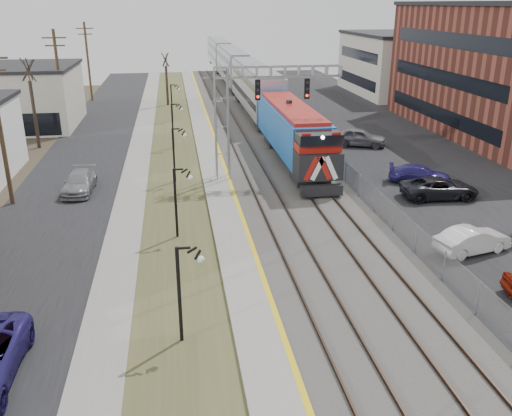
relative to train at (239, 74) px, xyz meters
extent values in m
cube|color=black|center=(-17.00, -32.08, -2.90)|extent=(7.00, 120.00, 0.04)
cube|color=gray|center=(-12.50, -32.08, -2.88)|extent=(2.00, 120.00, 0.08)
cube|color=#404826|center=(-9.50, -32.08, -2.89)|extent=(4.00, 120.00, 0.06)
cube|color=gray|center=(-6.50, -32.08, -2.80)|extent=(2.00, 120.00, 0.24)
cube|color=#595651|center=(-1.50, -32.08, -2.82)|extent=(8.00, 120.00, 0.20)
cube|color=black|center=(10.50, -32.08, -2.90)|extent=(16.00, 120.00, 0.04)
cube|color=gold|center=(-5.62, -32.08, -2.67)|extent=(0.24, 120.00, 0.01)
cube|color=#2D2119|center=(-4.25, -32.08, -2.64)|extent=(0.08, 120.00, 0.15)
cube|color=#2D2119|center=(-2.75, -32.08, -2.64)|extent=(0.08, 120.00, 0.15)
cube|color=#2D2119|center=(-0.75, -32.08, -2.64)|extent=(0.08, 120.00, 0.15)
cube|color=#2D2119|center=(0.75, -32.08, -2.64)|extent=(0.08, 120.00, 0.15)
cube|color=blue|center=(0.00, -35.72, -0.44)|extent=(3.00, 17.00, 4.25)
cube|color=black|center=(0.00, -44.42, -2.22)|extent=(2.80, 0.50, 0.70)
cube|color=#ADAFB9|center=(0.00, -15.42, 0.09)|extent=(3.00, 22.00, 5.33)
cube|color=#ADAFB9|center=(0.00, 7.38, 0.09)|extent=(3.00, 22.00, 5.33)
cube|color=#ADAFB9|center=(0.00, 30.18, 0.09)|extent=(3.00, 22.00, 5.33)
cube|color=gray|center=(-6.00, -39.08, 1.08)|extent=(1.00, 1.00, 8.00)
cube|color=gray|center=(-2.00, -39.08, 4.83)|extent=(9.00, 0.80, 0.80)
cube|color=black|center=(-3.50, -39.53, 3.68)|extent=(0.35, 0.25, 1.40)
cube|color=black|center=(0.00, -39.53, 3.68)|extent=(0.35, 0.25, 1.40)
cylinder|color=black|center=(-9.50, -59.08, -0.92)|extent=(0.14, 0.14, 4.00)
cylinder|color=black|center=(-9.50, -49.08, -0.92)|extent=(0.14, 0.14, 4.00)
cylinder|color=black|center=(-9.50, -39.08, -0.92)|extent=(0.14, 0.14, 4.00)
cylinder|color=black|center=(-9.50, -29.08, -0.92)|extent=(0.14, 0.14, 4.00)
cylinder|color=black|center=(-9.50, -17.08, -0.92)|extent=(0.14, 0.14, 4.00)
cylinder|color=#4C3823|center=(-20.00, -42.08, 2.08)|extent=(0.28, 0.28, 10.00)
cylinder|color=#4C3823|center=(-20.00, -22.08, 2.08)|extent=(0.28, 0.28, 10.00)
cylinder|color=#4C3823|center=(-20.00, -2.08, 2.08)|extent=(0.28, 0.28, 10.00)
cube|color=gray|center=(2.70, -32.08, -2.12)|extent=(0.04, 120.00, 1.60)
cube|color=#BBB3A4|center=(-26.50, -17.08, 0.08)|extent=(14.00, 12.00, 6.00)
cube|color=#BBB3A4|center=(24.50, -2.08, 1.08)|extent=(16.00, 18.00, 8.00)
cylinder|color=#382D23|center=(-21.50, -27.08, 0.06)|extent=(0.30, 0.30, 5.95)
cylinder|color=#382D23|center=(-10.00, -7.08, -0.47)|extent=(0.30, 0.30, 4.90)
imported|color=white|center=(5.66, -53.37, -2.24)|extent=(4.33, 2.37, 1.35)
imported|color=black|center=(7.85, -45.22, -2.22)|extent=(5.18, 2.60, 1.41)
imported|color=navy|center=(7.98, -41.92, -2.28)|extent=(4.72, 3.27, 1.27)
imported|color=slate|center=(7.18, -30.90, -2.10)|extent=(5.17, 3.62, 1.63)
imported|color=gray|center=(-16.01, -40.27, -2.24)|extent=(2.06, 4.74, 1.36)
camera|label=1|loc=(-9.34, -77.05, 9.34)|focal=38.00mm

